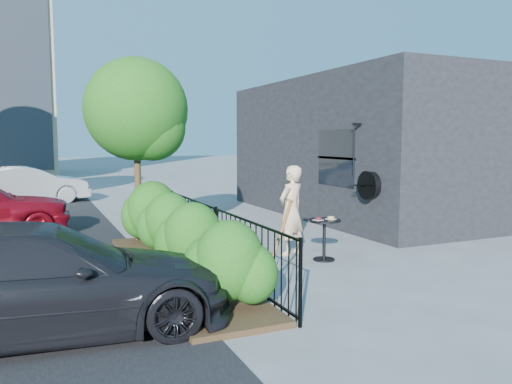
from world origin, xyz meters
name	(u,v)px	position (x,y,z in m)	size (l,w,h in m)	color
ground	(292,260)	(0.00, 0.00, 0.00)	(120.00, 120.00, 0.00)	gray
shop_building	(381,148)	(5.50, 4.50, 2.00)	(6.22, 9.00, 4.00)	black
fence	(216,237)	(-1.50, 0.00, 0.56)	(0.05, 6.05, 1.10)	black
planting_bed	(177,271)	(-2.20, 0.00, 0.04)	(1.30, 6.00, 0.08)	#382616
shrubs	(181,231)	(-2.10, 0.10, 0.70)	(1.10, 5.60, 1.24)	#215914
patio_tree	(140,116)	(-2.24, 2.76, 2.76)	(2.20, 2.20, 3.94)	#3F2B19
cafe_table	(324,232)	(0.56, -0.23, 0.53)	(0.61, 0.61, 0.82)	black
woman	(291,210)	(0.22, 0.46, 0.88)	(0.64, 0.42, 1.76)	beige
shovel	(275,254)	(-1.26, -1.82, 0.63)	(0.50, 0.19, 1.45)	brown
car_silver	(28,185)	(-4.56, 11.20, 0.66)	(1.40, 4.03, 1.33)	#B7B7BC
car_darkgrey	(39,280)	(-4.36, -1.98, 0.65)	(1.82, 4.47, 1.30)	black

